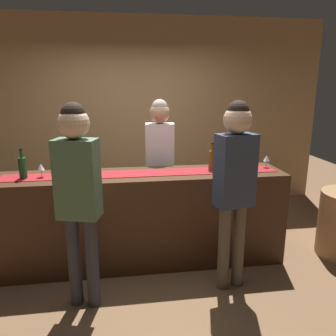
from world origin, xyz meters
name	(u,v)px	position (x,y,z in m)	size (l,w,h in m)	color
ground_plane	(145,260)	(0.00, 0.00, 0.00)	(10.00, 10.00, 0.00)	brown
back_wall	(134,114)	(0.00, 1.90, 1.45)	(6.00, 0.12, 2.90)	tan
bar_counter	(144,218)	(0.00, 0.00, 0.50)	(2.98, 0.60, 1.00)	#3D2314
counter_runner_cloth	(143,173)	(0.00, 0.00, 1.00)	(2.84, 0.28, 0.01)	maroon
wine_bottle_clear	(233,161)	(0.96, -0.03, 1.11)	(0.07, 0.07, 0.30)	#B2C6C1
wine_bottle_amber	(212,160)	(0.75, 0.04, 1.11)	(0.07, 0.07, 0.30)	brown
wine_bottle_green	(23,168)	(-1.17, -0.03, 1.11)	(0.07, 0.07, 0.30)	#194723
wine_glass_near_customer	(267,159)	(1.37, 0.04, 1.11)	(0.07, 0.07, 0.14)	silver
wine_glass_mid_counter	(41,167)	(-1.01, -0.02, 1.11)	(0.07, 0.07, 0.14)	silver
bartender	(160,154)	(0.25, 0.58, 1.08)	(0.36, 0.24, 1.74)	#26262B
customer_sipping	(235,176)	(0.78, -0.59, 1.11)	(0.38, 0.27, 1.77)	brown
customer_browsing	(78,185)	(-0.58, -0.67, 1.11)	(0.38, 0.28, 1.77)	#33333D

